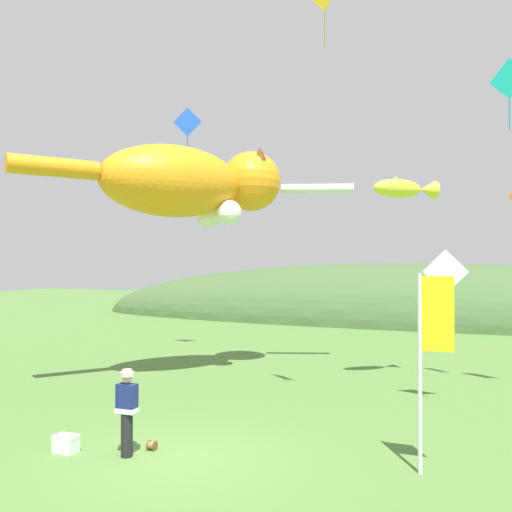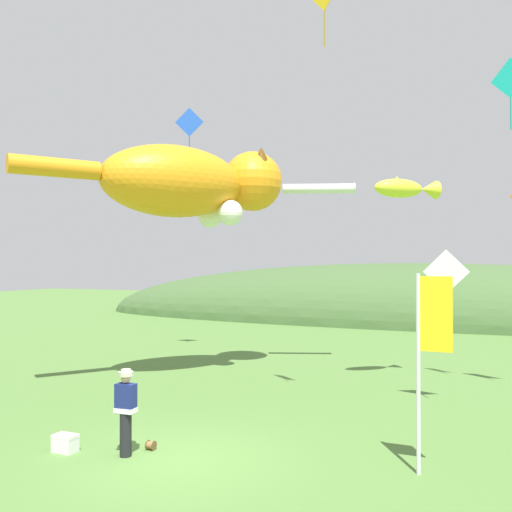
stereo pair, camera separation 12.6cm
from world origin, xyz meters
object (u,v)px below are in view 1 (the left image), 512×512
kite_giant_cat (191,183)px  kite_fish_windsock (404,189)px  kite_diamond_white (445,272)px  kite_diamond_teal (509,79)px  picnic_cooler (66,444)px  kite_tube_streamer (318,189)px  festival_attendant (127,410)px  festival_banner_pole (429,343)px  kite_diamond_blue (188,122)px  kite_spool (152,446)px

kite_giant_cat → kite_fish_windsock: bearing=13.2°
kite_diamond_white → kite_diamond_teal: kite_diamond_teal is taller
picnic_cooler → kite_giant_cat: bearing=101.0°
kite_tube_streamer → festival_attendant: bearing=-93.2°
festival_banner_pole → kite_diamond_white: 5.47m
picnic_cooler → kite_diamond_white: size_ratio=0.23×
kite_giant_cat → festival_attendant: bearing=-69.2°
picnic_cooler → kite_diamond_blue: 15.68m
kite_fish_windsock → kite_diamond_blue: 10.29m
kite_giant_cat → kite_fish_windsock: kite_giant_cat is taller
kite_spool → kite_diamond_teal: kite_diamond_teal is taller
festival_banner_pole → kite_diamond_teal: kite_diamond_teal is taller
festival_attendant → kite_giant_cat: 9.82m
kite_tube_streamer → kite_diamond_teal: size_ratio=1.29×
kite_giant_cat → kite_diamond_blue: bearing=121.7°
kite_spool → kite_tube_streamer: kite_tube_streamer is taller
kite_giant_cat → kite_fish_windsock: (6.97, 1.63, -0.35)m
picnic_cooler → kite_diamond_teal: size_ratio=0.24×
kite_tube_streamer → kite_diamond_white: 7.30m
kite_spool → picnic_cooler: bearing=-152.4°
kite_fish_windsock → kite_diamond_white: (1.47, -2.34, -2.66)m
picnic_cooler → kite_fish_windsock: kite_fish_windsock is taller
kite_diamond_teal → festival_banner_pole: bearing=-102.1°
kite_spool → kite_diamond_blue: size_ratio=0.09×
festival_attendant → kite_spool: bearing=65.1°
kite_spool → kite_tube_streamer: bearing=87.9°
kite_diamond_white → kite_diamond_blue: size_ratio=1.00×
festival_banner_pole → kite_diamond_white: (-0.17, 5.33, 1.24)m
kite_spool → kite_giant_cat: (-3.07, 6.91, 6.61)m
festival_banner_pole → kite_giant_cat: kite_giant_cat is taller
kite_fish_windsock → kite_diamond_teal: (3.11, -0.81, 2.90)m
festival_attendant → kite_diamond_white: bearing=50.2°
kite_diamond_blue → kite_diamond_teal: size_ratio=1.02×
picnic_cooler → festival_banner_pole: size_ratio=0.13×
kite_diamond_teal → picnic_cooler: bearing=-135.1°
picnic_cooler → kite_giant_cat: 10.23m
kite_diamond_blue → kite_diamond_white: bearing=-23.0°
picnic_cooler → kite_giant_cat: (-1.50, 7.73, 6.53)m
festival_attendant → kite_diamond_teal: 13.78m
picnic_cooler → kite_diamond_white: bearing=45.4°
kite_spool → kite_diamond_teal: size_ratio=0.10×
kite_diamond_white → kite_diamond_teal: bearing=43.0°
kite_giant_cat → kite_diamond_teal: size_ratio=3.95×
kite_diamond_teal → kite_fish_windsock: bearing=165.5°
kite_spool → kite_giant_cat: kite_giant_cat is taller
kite_fish_windsock → kite_diamond_teal: size_ratio=1.01×
picnic_cooler → kite_spool: bearing=27.6°
picnic_cooler → festival_banner_pole: festival_banner_pole is taller
kite_giant_cat → kite_diamond_teal: kite_diamond_teal is taller
kite_diamond_blue → kite_giant_cat: bearing=-58.3°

